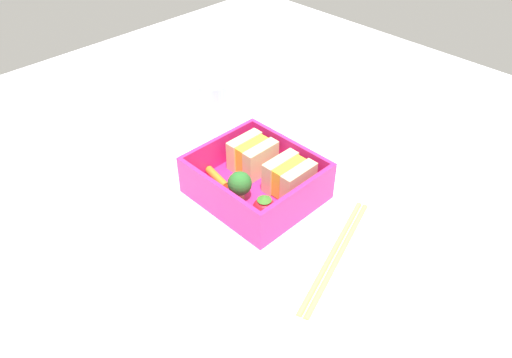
{
  "coord_description": "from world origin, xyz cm",
  "views": [
    {
      "loc": [
        37.17,
        -36.74,
        44.81
      ],
      "look_at": [
        0.0,
        0.0,
        2.7
      ],
      "focal_mm": 35.0,
      "sensor_mm": 36.0,
      "label": 1
    }
  ],
  "objects_px": {
    "carrot_stick_far_left": "(217,177)",
    "folded_napkin": "(179,261)",
    "sandwich_left": "(253,155)",
    "strawberry_far_left": "(264,208)",
    "drinking_glass": "(214,104)",
    "broccoli_floret": "(239,184)",
    "chopstick_pair": "(336,253)",
    "sandwich_center_left": "(289,177)"
  },
  "relations": [
    {
      "from": "carrot_stick_far_left",
      "to": "folded_napkin",
      "type": "height_order",
      "value": "carrot_stick_far_left"
    },
    {
      "from": "sandwich_left",
      "to": "folded_napkin",
      "type": "bearing_deg",
      "value": -71.98
    },
    {
      "from": "strawberry_far_left",
      "to": "carrot_stick_far_left",
      "type": "bearing_deg",
      "value": 175.79
    },
    {
      "from": "carrot_stick_far_left",
      "to": "strawberry_far_left",
      "type": "bearing_deg",
      "value": -4.21
    },
    {
      "from": "sandwich_center_left",
      "to": "folded_napkin",
      "type": "height_order",
      "value": "sandwich_center_left"
    },
    {
      "from": "sandwich_center_left",
      "to": "carrot_stick_far_left",
      "type": "height_order",
      "value": "sandwich_center_left"
    },
    {
      "from": "strawberry_far_left",
      "to": "folded_napkin",
      "type": "height_order",
      "value": "strawberry_far_left"
    },
    {
      "from": "chopstick_pair",
      "to": "strawberry_far_left",
      "type": "bearing_deg",
      "value": -166.27
    },
    {
      "from": "broccoli_floret",
      "to": "folded_napkin",
      "type": "height_order",
      "value": "broccoli_floret"
    },
    {
      "from": "chopstick_pair",
      "to": "folded_napkin",
      "type": "relative_size",
      "value": 1.75
    },
    {
      "from": "strawberry_far_left",
      "to": "chopstick_pair",
      "type": "distance_m",
      "value": 0.1
    },
    {
      "from": "sandwich_left",
      "to": "strawberry_far_left",
      "type": "height_order",
      "value": "sandwich_left"
    },
    {
      "from": "sandwich_left",
      "to": "folded_napkin",
      "type": "height_order",
      "value": "sandwich_left"
    },
    {
      "from": "sandwich_left",
      "to": "sandwich_center_left",
      "type": "bearing_deg",
      "value": 0.0
    },
    {
      "from": "sandwich_left",
      "to": "carrot_stick_far_left",
      "type": "height_order",
      "value": "sandwich_left"
    },
    {
      "from": "sandwich_left",
      "to": "drinking_glass",
      "type": "xyz_separation_m",
      "value": [
        -0.14,
        0.05,
        0.0
      ]
    },
    {
      "from": "sandwich_center_left",
      "to": "chopstick_pair",
      "type": "height_order",
      "value": "sandwich_center_left"
    },
    {
      "from": "strawberry_far_left",
      "to": "drinking_glass",
      "type": "distance_m",
      "value": 0.25
    },
    {
      "from": "carrot_stick_far_left",
      "to": "broccoli_floret",
      "type": "bearing_deg",
      "value": -2.54
    },
    {
      "from": "sandwich_left",
      "to": "drinking_glass",
      "type": "bearing_deg",
      "value": 160.38
    },
    {
      "from": "sandwich_left",
      "to": "sandwich_center_left",
      "type": "distance_m",
      "value": 0.07
    },
    {
      "from": "carrot_stick_far_left",
      "to": "chopstick_pair",
      "type": "xyz_separation_m",
      "value": [
        0.2,
        0.02,
        -0.01
      ]
    },
    {
      "from": "sandwich_left",
      "to": "chopstick_pair",
      "type": "height_order",
      "value": "sandwich_left"
    },
    {
      "from": "chopstick_pair",
      "to": "drinking_glass",
      "type": "height_order",
      "value": "drinking_glass"
    },
    {
      "from": "strawberry_far_left",
      "to": "chopstick_pair",
      "type": "relative_size",
      "value": 0.18
    },
    {
      "from": "carrot_stick_far_left",
      "to": "chopstick_pair",
      "type": "height_order",
      "value": "carrot_stick_far_left"
    },
    {
      "from": "carrot_stick_far_left",
      "to": "strawberry_far_left",
      "type": "relative_size",
      "value": 1.25
    },
    {
      "from": "carrot_stick_far_left",
      "to": "drinking_glass",
      "type": "bearing_deg",
      "value": 140.17
    },
    {
      "from": "carrot_stick_far_left",
      "to": "chopstick_pair",
      "type": "distance_m",
      "value": 0.2
    },
    {
      "from": "drinking_glass",
      "to": "sandwich_left",
      "type": "bearing_deg",
      "value": -19.62
    },
    {
      "from": "broccoli_floret",
      "to": "chopstick_pair",
      "type": "bearing_deg",
      "value": 7.15
    },
    {
      "from": "broccoli_floret",
      "to": "strawberry_far_left",
      "type": "relative_size",
      "value": 1.11
    },
    {
      "from": "carrot_stick_far_left",
      "to": "broccoli_floret",
      "type": "height_order",
      "value": "broccoli_floret"
    },
    {
      "from": "sandwich_left",
      "to": "chopstick_pair",
      "type": "xyz_separation_m",
      "value": [
        0.18,
        -0.04,
        -0.03
      ]
    },
    {
      "from": "broccoli_floret",
      "to": "sandwich_left",
      "type": "bearing_deg",
      "value": 120.41
    },
    {
      "from": "broccoli_floret",
      "to": "chopstick_pair",
      "type": "distance_m",
      "value": 0.15
    },
    {
      "from": "chopstick_pair",
      "to": "folded_napkin",
      "type": "bearing_deg",
      "value": -131.31
    },
    {
      "from": "strawberry_far_left",
      "to": "chopstick_pair",
      "type": "xyz_separation_m",
      "value": [
        0.1,
        0.02,
        -0.03
      ]
    },
    {
      "from": "strawberry_far_left",
      "to": "sandwich_left",
      "type": "bearing_deg",
      "value": 143.61
    },
    {
      "from": "sandwich_center_left",
      "to": "chopstick_pair",
      "type": "bearing_deg",
      "value": -19.01
    },
    {
      "from": "strawberry_far_left",
      "to": "folded_napkin",
      "type": "distance_m",
      "value": 0.12
    },
    {
      "from": "broccoli_floret",
      "to": "carrot_stick_far_left",
      "type": "bearing_deg",
      "value": 177.46
    }
  ]
}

